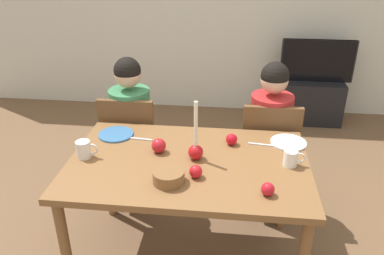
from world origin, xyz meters
TOP-DOWN VIEW (x-y plane):
  - dining_table at (0.00, 0.00)m, footprint 1.40×0.90m
  - chair_left at (-0.51, 0.61)m, footprint 0.40×0.40m
  - chair_right at (0.52, 0.61)m, footprint 0.40×0.40m
  - person_left_child at (-0.51, 0.64)m, footprint 0.30×0.30m
  - person_right_child at (0.52, 0.64)m, footprint 0.30×0.30m
  - tv_stand at (1.14, 2.30)m, footprint 0.64×0.40m
  - tv at (1.14, 2.30)m, footprint 0.79×0.05m
  - candle_centerpiece at (0.04, 0.03)m, footprint 0.09×0.09m
  - plate_left at (-0.51, 0.27)m, footprint 0.23×0.23m
  - plate_right at (0.61, 0.28)m, footprint 0.23×0.23m
  - mug_left at (-0.61, -0.02)m, footprint 0.13×0.09m
  - mug_right at (0.59, 0.02)m, footprint 0.12×0.08m
  - fork_left at (-0.35, 0.23)m, footprint 0.18×0.03m
  - fork_right at (0.44, 0.24)m, footprint 0.18×0.03m
  - bowl_walnuts at (-0.08, -0.23)m, footprint 0.17×0.17m
  - apple_near_candle at (0.06, -0.16)m, footprint 0.07×0.07m
  - apple_by_left_plate at (0.25, 0.23)m, footprint 0.07×0.07m
  - apple_by_right_mug at (-0.19, 0.08)m, footprint 0.09×0.09m
  - apple_far_edge at (0.44, -0.28)m, footprint 0.07×0.07m

SIDE VIEW (x-z plane):
  - tv_stand at x=1.14m, z-range 0.00..0.48m
  - chair_left at x=-0.51m, z-range 0.06..0.96m
  - chair_right at x=0.52m, z-range 0.06..0.96m
  - person_left_child at x=-0.51m, z-range -0.02..1.16m
  - person_right_child at x=0.52m, z-range -0.02..1.16m
  - dining_table at x=0.00m, z-range 0.29..1.04m
  - tv at x=1.14m, z-range 0.48..0.94m
  - fork_left at x=-0.35m, z-range 0.75..0.76m
  - fork_right at x=0.44m, z-range 0.75..0.76m
  - plate_left at x=-0.51m, z-range 0.75..0.76m
  - plate_right at x=0.61m, z-range 0.75..0.76m
  - bowl_walnuts at x=-0.08m, z-range 0.75..0.82m
  - apple_far_edge at x=0.44m, z-range 0.75..0.82m
  - apple_by_left_plate at x=0.25m, z-range 0.75..0.82m
  - apple_near_candle at x=0.06m, z-range 0.75..0.82m
  - apple_by_right_mug at x=-0.19m, z-range 0.75..0.84m
  - mug_right at x=0.59m, z-range 0.75..0.84m
  - mug_left at x=-0.61m, z-range 0.75..0.85m
  - candle_centerpiece at x=0.04m, z-range 0.64..1.01m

